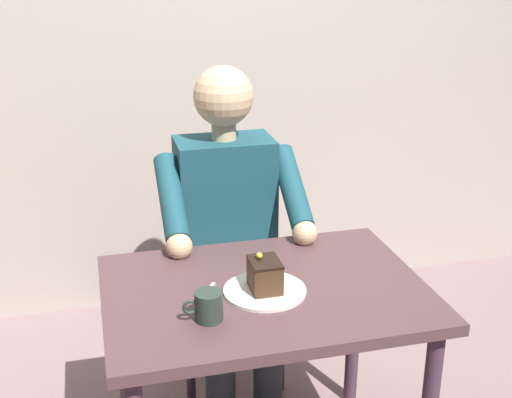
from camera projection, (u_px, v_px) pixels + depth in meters
name	position (u px, v px, depth m)	size (l,w,h in m)	color
dining_table	(265.00, 314.00, 2.05)	(0.97, 0.70, 0.70)	#4E3436
chair	(221.00, 257.00, 2.70)	(0.42, 0.42, 0.89)	#49374A
seated_person	(230.00, 232.00, 2.49)	(0.53, 0.58, 1.28)	#194651
dessert_plate	(265.00, 291.00, 1.98)	(0.25, 0.25, 0.01)	silver
cake_slice	(265.00, 275.00, 1.97)	(0.09, 0.11, 0.11)	#462E1A
coffee_cup	(208.00, 306.00, 1.82)	(0.11, 0.08, 0.08)	#28372F
dessert_spoon	(210.00, 297.00, 1.95)	(0.07, 0.14, 0.01)	silver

